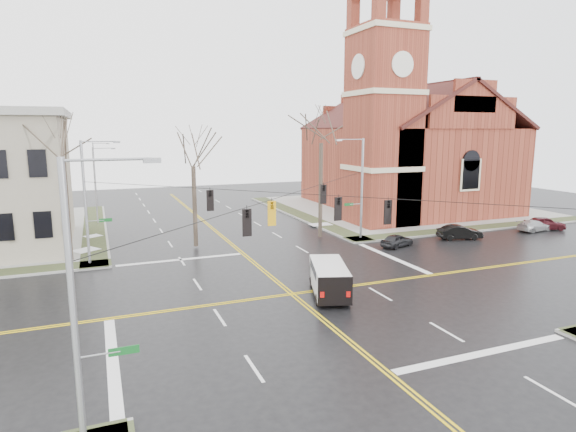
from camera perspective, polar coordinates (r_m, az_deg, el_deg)
name	(u,v)px	position (r m, az deg, el deg)	size (l,w,h in m)	color
ground	(292,294)	(29.72, 0.47, -9.23)	(120.00, 120.00, 0.00)	black
sidewalks	(292,293)	(29.69, 0.47, -9.09)	(80.00, 80.00, 0.17)	gray
road_markings	(292,294)	(29.71, 0.47, -9.22)	(100.00, 100.00, 0.01)	gold
church	(401,142)	(61.86, 13.27, 8.57)	(24.28, 27.48, 27.50)	maroon
signal_pole_ne	(360,186)	(43.67, 8.56, 3.59)	(2.75, 0.22, 9.00)	gray
signal_pole_nw	(88,199)	(37.76, -22.65, 1.89)	(2.75, 0.22, 9.00)	gray
signal_pole_sw	(79,304)	(15.27, -23.49, -9.51)	(2.75, 0.22, 9.00)	gray
span_wires	(292,193)	(28.27, 0.49, 2.71)	(23.02, 23.02, 0.03)	black
traffic_signals	(296,208)	(27.77, 1.01, 1.01)	(8.21, 8.26, 1.30)	black
streetlight_north_a	(97,182)	(54.21, -21.75, 3.73)	(2.30, 0.20, 8.00)	gray
streetlight_north_b	(96,168)	(74.13, -21.84, 5.26)	(2.30, 0.20, 8.00)	gray
cargo_van	(329,276)	(29.47, 4.85, -7.13)	(3.46, 5.35, 1.91)	white
parked_car_a	(397,240)	(42.22, 12.79, -2.83)	(1.31, 3.27, 1.11)	black
parked_car_b	(460,232)	(46.69, 19.68, -1.82)	(1.39, 3.98, 1.31)	black
parked_car_c	(534,226)	(53.40, 27.16, -1.02)	(1.55, 3.81, 1.11)	#ADAEB0
parked_car_d	(545,223)	(54.56, 28.14, -0.76)	(1.58, 3.92, 1.34)	#46141A
tree_nw_far	(62,153)	(39.06, -25.17, 6.76)	(4.00, 4.00, 11.32)	#3A3125
tree_nw_near	(193,161)	(40.57, -11.18, 6.42)	(4.00, 4.00, 10.14)	#3A3125
tree_ne	(321,137)	(43.53, 3.96, 9.37)	(4.00, 4.00, 12.85)	#3A3125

